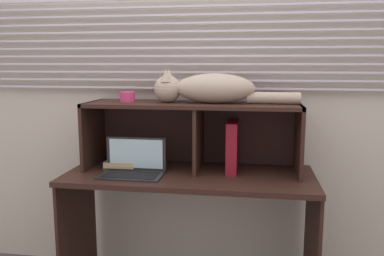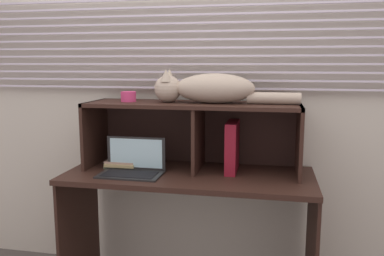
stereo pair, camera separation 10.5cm
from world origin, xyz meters
name	(u,v)px [view 2 (the right image)]	position (x,y,z in m)	size (l,w,h in m)	color
back_panel_with_blinds	(199,85)	(0.00, 0.55, 1.26)	(4.40, 0.08, 2.50)	beige
desk	(189,198)	(0.00, 0.22, 0.61)	(1.43, 0.59, 0.76)	#311C15
hutch_shelf_unit	(194,122)	(0.00, 0.35, 1.05)	(1.26, 0.37, 0.40)	#311C15
cat	(208,89)	(0.09, 0.31, 1.25)	(0.85, 0.19, 0.20)	#B5A38D
laptop	(132,166)	(-0.32, 0.14, 0.81)	(0.36, 0.21, 0.20)	black
binder_upright	(232,146)	(0.24, 0.31, 0.91)	(0.06, 0.26, 0.30)	maroon
book_stack	(125,162)	(-0.43, 0.31, 0.79)	(0.19, 0.25, 0.05)	#51634B
small_basket	(128,97)	(-0.39, 0.31, 1.19)	(0.09, 0.09, 0.06)	#D43B71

